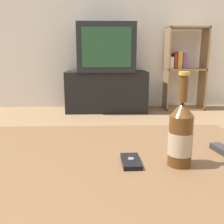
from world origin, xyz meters
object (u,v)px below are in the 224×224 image
at_px(television, 106,48).
at_px(cell_phone, 131,161).
at_px(tv_stand, 106,91).
at_px(bookshelf, 183,67).
at_px(beer_bottle, 181,135).

height_order(television, cell_phone, television).
bearing_deg(tv_stand, bookshelf, 4.92).
bearing_deg(television, beer_bottle, -86.08).
bearing_deg(television, bookshelf, 5.13).
height_order(tv_stand, television, television).
xyz_separation_m(tv_stand, beer_bottle, (0.19, -2.79, 0.28)).
relative_size(tv_stand, cell_phone, 9.70).
bearing_deg(beer_bottle, television, 93.92).
bearing_deg(tv_stand, beer_bottle, -86.09).
height_order(television, beer_bottle, television).
distance_m(bookshelf, cell_phone, 3.05).
xyz_separation_m(television, bookshelf, (1.06, 0.10, -0.26)).
relative_size(bookshelf, cell_phone, 10.07).
bearing_deg(beer_bottle, bookshelf, 73.24).
xyz_separation_m(tv_stand, television, (-0.00, -0.00, 0.58)).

